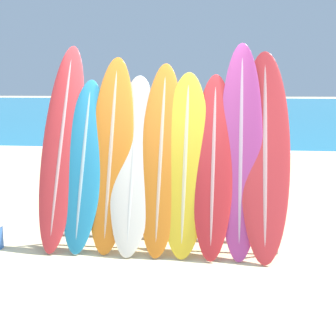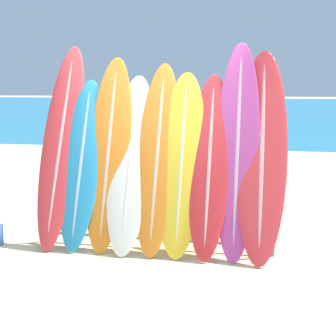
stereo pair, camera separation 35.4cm
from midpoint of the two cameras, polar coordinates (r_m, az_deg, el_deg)
ground_plane at (r=5.58m, az=-5.73°, el=-10.56°), size 160.00×160.00×0.00m
ocean_water at (r=43.38m, az=5.97°, el=7.39°), size 120.00×60.00×0.01m
surfboard_rack at (r=5.64m, az=-2.88°, el=-5.41°), size 2.83×0.04×0.84m
surfboard_slot_0 at (r=5.97m, az=-14.46°, el=2.84°), size 0.50×1.19×2.49m
surfboard_slot_1 at (r=5.80m, az=-11.96°, el=0.54°), size 0.49×0.93×2.05m
surfboard_slot_2 at (r=5.73m, az=-8.71°, el=1.92°), size 0.53×0.94×2.32m
surfboard_slot_3 at (r=5.64m, az=-6.01°, el=0.70°), size 0.55×1.01×2.10m
surfboard_slot_4 at (r=5.59m, az=-2.68°, el=1.42°), size 0.50×1.01×2.24m
surfboard_slot_5 at (r=5.53m, az=0.29°, el=0.75°), size 0.56×0.94×2.13m
surfboard_slot_6 at (r=5.49m, az=3.71°, el=0.56°), size 0.49×1.01×2.11m
surfboard_slot_7 at (r=5.54m, az=7.06°, el=2.55°), size 0.51×1.07×2.49m
surfboard_slot_8 at (r=5.55m, az=9.96°, el=2.01°), size 0.58×1.23×2.40m
person_near_water at (r=11.93m, az=5.62°, el=4.83°), size 0.23×0.27×1.62m
person_mid_beach at (r=7.68m, az=8.04°, el=2.09°), size 0.22×0.28×1.67m
person_far_left at (r=9.34m, az=-2.87°, el=3.83°), size 0.29×0.23×1.74m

